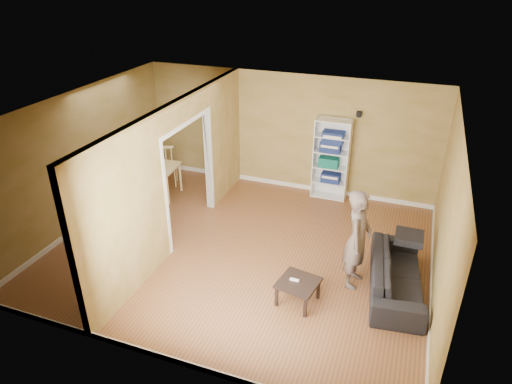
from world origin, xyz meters
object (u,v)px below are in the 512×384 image
sofa (397,270)px  chair_far (168,164)px  dining_table (151,169)px  person (359,231)px  chair_left (121,170)px  chair_near (140,188)px  bookshelf (332,159)px  coffee_table (298,285)px

sofa → chair_far: chair_far is taller
dining_table → chair_far: bearing=83.7°
dining_table → chair_far: chair_far is taller
person → chair_left: 5.78m
person → chair_near: bearing=83.0°
sofa → chair_left: bearing=68.8°
chair_near → chair_far: size_ratio=0.94×
bookshelf → coffee_table: bookshelf is taller
chair_left → chair_near: chair_near is taller
person → coffee_table: size_ratio=3.41×
dining_table → chair_left: 0.85m
bookshelf → chair_near: bookshelf is taller
person → dining_table: size_ratio=1.73×
dining_table → chair_near: (0.10, -0.64, -0.15)m
bookshelf → chair_left: bookshelf is taller
coffee_table → chair_far: chair_far is taller
coffee_table → chair_far: size_ratio=0.56×
bookshelf → chair_left: (-4.51, -1.23, -0.43)m
chair_near → sofa: bearing=-3.8°
sofa → dining_table: sofa is taller
person → chair_left: (-5.52, 1.63, -0.52)m
sofa → person: 0.88m
dining_table → chair_far: 0.59m
sofa → chair_left: chair_left is taller
person → dining_table: (-4.69, 1.59, -0.35)m
sofa → bookshelf: bookshelf is taller
dining_table → chair_near: chair_near is taller
bookshelf → sofa: bearing=-59.3°
person → chair_near: size_ratio=2.03×
dining_table → chair_left: chair_left is taller
person → dining_table: 4.97m
bookshelf → chair_far: size_ratio=1.74×
person → chair_near: person is taller
coffee_table → dining_table: dining_table is taller
dining_table → chair_left: size_ratio=1.24×
coffee_table → chair_left: bearing=153.4°
dining_table → chair_near: bearing=-81.2°
chair_left → coffee_table: bearing=50.1°
coffee_table → dining_table: size_ratio=0.51×
person → chair_far: 5.13m
coffee_table → chair_left: size_ratio=0.63×
chair_near → person: bearing=-5.8°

